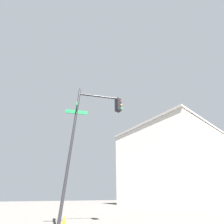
% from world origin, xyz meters
% --- Properties ---
extents(traffic_signal_near, '(1.60, 2.71, 6.37)m').
position_xyz_m(traffic_signal_near, '(-6.75, -6.29, 4.47)').
color(traffic_signal_near, black).
rests_on(traffic_signal_near, ground_plane).
extents(building_stucco, '(14.89, 22.94, 12.15)m').
position_xyz_m(building_stucco, '(-15.30, 19.32, 6.08)').
color(building_stucco, '#BCB7AD').
rests_on(building_stucco, ground_plane).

